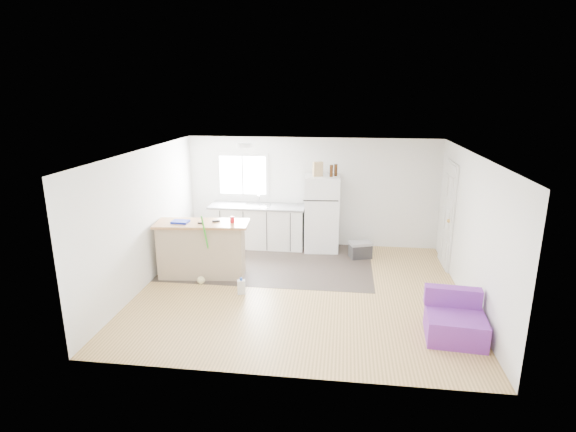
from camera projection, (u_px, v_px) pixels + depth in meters
The scene contains 19 objects.
room at pixel (301, 224), 7.53m from camera, with size 5.51×5.01×2.41m.
vinyl_zone at pixel (271, 262), 9.14m from camera, with size 4.05×2.50×0.00m, color #332C26.
window at pixel (243, 175), 10.00m from camera, with size 1.18×0.06×0.98m.
interior_door at pixel (448, 216), 8.73m from camera, with size 0.11×0.92×2.10m.
ceiling_fixture at pixel (245, 145), 8.52m from camera, with size 0.30×0.30×0.07m, color white.
kitchen_cabinets at pixel (258, 226), 9.95m from camera, with size 2.11×0.67×1.22m.
peninsula at pixel (202, 249), 8.33m from camera, with size 1.75×0.81×1.04m.
refrigerator at pixel (321, 213), 9.65m from camera, with size 0.78×0.75×1.64m.
cooler at pixel (360, 250), 9.33m from camera, with size 0.53×0.44×0.34m.
purple_seat at pixel (455, 321), 6.30m from camera, with size 0.85×0.80×0.65m.
cleaner_jug at pixel (241, 287), 7.66m from camera, with size 0.15×0.13×0.30m.
mop at pixel (203, 271), 8.08m from camera, with size 0.25×0.36×1.29m.
red_cup at pixel (232, 220), 8.15m from camera, with size 0.08×0.08×0.12m, color red.
blue_tray at pixel (180, 222), 8.17m from camera, with size 0.30×0.22×0.04m, color #1323B6.
tool_a at pixel (216, 221), 8.22m from camera, with size 0.14×0.05×0.03m, color black.
tool_b at pixel (201, 223), 8.10m from camera, with size 0.10×0.04×0.03m, color black.
cardboard_box at pixel (318, 169), 9.34m from camera, with size 0.20×0.10×0.30m, color tan.
bottle_left at pixel (331, 171), 9.28m from camera, with size 0.07×0.07×0.25m, color #381D0A.
bottle_right at pixel (336, 170), 9.38m from camera, with size 0.07×0.07×0.25m, color #381D0A.
Camera 1 is at (0.70, -7.19, 3.35)m, focal length 28.00 mm.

